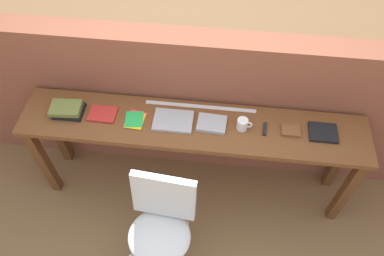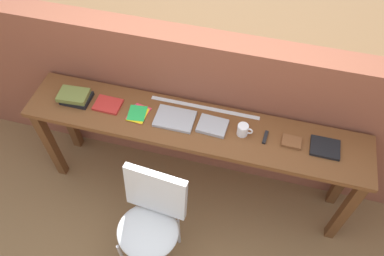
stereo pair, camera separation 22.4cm
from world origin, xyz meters
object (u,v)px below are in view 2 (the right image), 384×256
object	(u,v)px
book_open_centre	(175,119)
book_stack_leftmost	(75,97)
pamphlet_pile_colourful	(138,114)
mug	(243,130)
chair_white_moulded	(151,218)
leather_journal_brown	(291,142)
magazine_cycling	(108,105)
multitool_folded	(265,137)
book_repair_rightmost	(325,148)

from	to	relation	value
book_open_centre	book_stack_leftmost	bearing A→B (deg)	-179.98
pamphlet_pile_colourful	book_open_centre	distance (m)	0.28
pamphlet_pile_colourful	mug	world-z (taller)	mug
mug	chair_white_moulded	bearing A→B (deg)	-129.16
book_open_centre	leather_journal_brown	bearing A→B (deg)	0.22
book_stack_leftmost	mug	world-z (taller)	mug
pamphlet_pile_colourful	book_open_centre	size ratio (longest dim) A/B	0.67
magazine_cycling	book_open_centre	size ratio (longest dim) A/B	0.69
magazine_cycling	multitool_folded	size ratio (longest dim) A/B	1.77
multitool_folded	mug	bearing A→B (deg)	-178.09
book_open_centre	book_repair_rightmost	xyz separation A→B (m)	(1.05, 0.01, -0.00)
chair_white_moulded	leather_journal_brown	distance (m)	1.11
pamphlet_pile_colourful	book_stack_leftmost	bearing A→B (deg)	178.19
book_open_centre	multitool_folded	world-z (taller)	book_open_centre
magazine_cycling	leather_journal_brown	world-z (taller)	leather_journal_brown
magazine_cycling	book_repair_rightmost	xyz separation A→B (m)	(1.57, 0.01, 0.00)
multitool_folded	book_repair_rightmost	size ratio (longest dim) A/B	0.56
leather_journal_brown	book_stack_leftmost	bearing A→B (deg)	-178.68
magazine_cycling	book_repair_rightmost	size ratio (longest dim) A/B	0.99
magazine_cycling	pamphlet_pile_colourful	xyz separation A→B (m)	(0.24, -0.02, -0.00)
magazine_cycling	book_repair_rightmost	world-z (taller)	book_repair_rightmost
magazine_cycling	mug	world-z (taller)	mug
chair_white_moulded	multitool_folded	xyz separation A→B (m)	(0.66, 0.62, 0.36)
multitool_folded	magazine_cycling	bearing A→B (deg)	179.90
book_stack_leftmost	multitool_folded	bearing A→B (deg)	0.20
book_stack_leftmost	book_open_centre	size ratio (longest dim) A/B	0.83
magazine_cycling	leather_journal_brown	size ratio (longest dim) A/B	1.50
book_open_centre	mug	xyz separation A→B (m)	(0.49, -0.00, 0.03)
pamphlet_pile_colourful	multitool_folded	distance (m)	0.93
chair_white_moulded	mug	distance (m)	0.89
magazine_cycling	multitool_folded	xyz separation A→B (m)	(1.17, -0.00, -0.00)
chair_white_moulded	magazine_cycling	world-z (taller)	magazine_cycling
mug	leather_journal_brown	size ratio (longest dim) A/B	0.85
book_stack_leftmost	magazine_cycling	xyz separation A→B (m)	(0.25, 0.01, -0.02)
multitool_folded	book_stack_leftmost	bearing A→B (deg)	-179.80
book_stack_leftmost	pamphlet_pile_colourful	world-z (taller)	book_stack_leftmost
chair_white_moulded	leather_journal_brown	world-z (taller)	leather_journal_brown
chair_white_moulded	pamphlet_pile_colourful	size ratio (longest dim) A/B	4.77
magazine_cycling	book_open_centre	distance (m)	0.52
book_stack_leftmost	book_repair_rightmost	xyz separation A→B (m)	(1.82, 0.02, -0.02)
pamphlet_pile_colourful	book_open_centre	world-z (taller)	book_open_centre
book_stack_leftmost	leather_journal_brown	size ratio (longest dim) A/B	1.79
multitool_folded	leather_journal_brown	bearing A→B (deg)	0.72
chair_white_moulded	magazine_cycling	bearing A→B (deg)	129.19
magazine_cycling	book_stack_leftmost	bearing A→B (deg)	-177.41
chair_white_moulded	book_stack_leftmost	distance (m)	1.05
book_repair_rightmost	mug	bearing A→B (deg)	-178.06
magazine_cycling	pamphlet_pile_colourful	distance (m)	0.24
mug	book_stack_leftmost	bearing A→B (deg)	179.98
book_repair_rightmost	magazine_cycling	bearing A→B (deg)	-179.46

